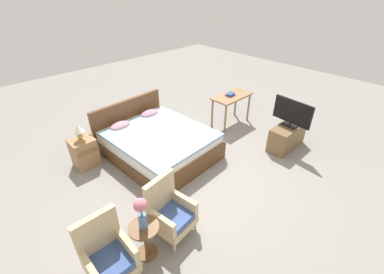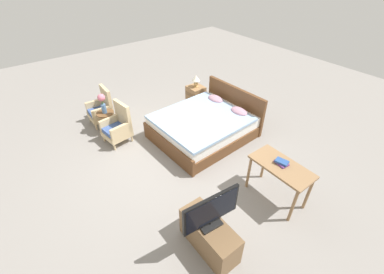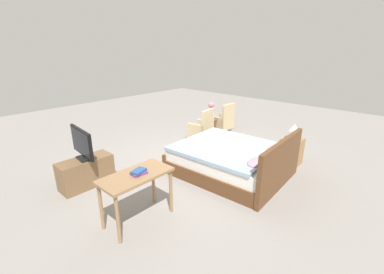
{
  "view_description": "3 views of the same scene",
  "coord_description": "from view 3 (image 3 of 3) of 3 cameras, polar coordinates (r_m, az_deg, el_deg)",
  "views": [
    {
      "loc": [
        -2.81,
        -2.72,
        3.24
      ],
      "look_at": [
        0.05,
        0.24,
        0.67
      ],
      "focal_mm": 24.0,
      "sensor_mm": 36.0,
      "label": 1
    },
    {
      "loc": [
        3.57,
        -2.21,
        3.67
      ],
      "look_at": [
        0.27,
        0.29,
        0.58
      ],
      "focal_mm": 24.0,
      "sensor_mm": 36.0,
      "label": 2
    },
    {
      "loc": [
        3.88,
        3.62,
        2.47
      ],
      "look_at": [
        -0.06,
        0.06,
        0.61
      ],
      "focal_mm": 24.0,
      "sensor_mm": 36.0,
      "label": 3
    }
  ],
  "objects": [
    {
      "name": "ground_plane",
      "position": [
        5.85,
        -0.85,
        -5.65
      ],
      "size": [
        16.0,
        16.0,
        0.0
      ],
      "primitive_type": "plane",
      "color": "gray"
    },
    {
      "name": "bed",
      "position": [
        5.3,
        8.9,
        -5.1
      ],
      "size": [
        1.88,
        2.23,
        0.96
      ],
      "color": "brown",
      "rests_on": "ground_plane"
    },
    {
      "name": "armchair_by_window_left",
      "position": [
        7.75,
        6.93,
        3.49
      ],
      "size": [
        0.55,
        0.55,
        0.92
      ],
      "color": "#CCB284",
      "rests_on": "ground_plane"
    },
    {
      "name": "armchair_by_window_right",
      "position": [
        7.01,
        2.29,
        1.91
      ],
      "size": [
        0.61,
        0.61,
        0.92
      ],
      "color": "#CCB284",
      "rests_on": "ground_plane"
    },
    {
      "name": "side_table",
      "position": [
        7.43,
        4.2,
        2.62
      ],
      "size": [
        0.4,
        0.4,
        0.55
      ],
      "color": "brown",
      "rests_on": "ground_plane"
    },
    {
      "name": "flower_vase",
      "position": [
        7.3,
        4.29,
        6.34
      ],
      "size": [
        0.17,
        0.17,
        0.48
      ],
      "color": "#4C709E",
      "rests_on": "side_table"
    },
    {
      "name": "nightstand",
      "position": [
        6.07,
        21.16,
        -3.02
      ],
      "size": [
        0.44,
        0.41,
        0.59
      ],
      "color": "#997047",
      "rests_on": "ground_plane"
    },
    {
      "name": "table_lamp",
      "position": [
        5.91,
        21.76,
        1.58
      ],
      "size": [
        0.22,
        0.22,
        0.33
      ],
      "color": "tan",
      "rests_on": "nightstand"
    },
    {
      "name": "tv_stand",
      "position": [
        5.21,
        -22.44,
        -7.25
      ],
      "size": [
        0.96,
        0.4,
        0.54
      ],
      "color": "brown",
      "rests_on": "ground_plane"
    },
    {
      "name": "tv_flatscreen",
      "position": [
        4.99,
        -23.3,
        -1.35
      ],
      "size": [
        0.23,
        0.86,
        0.58
      ],
      "color": "black",
      "rests_on": "tv_stand"
    },
    {
      "name": "vanity_desk",
      "position": [
        3.81,
        -12.26,
        -9.63
      ],
      "size": [
        1.04,
        0.52,
        0.77
      ],
      "color": "#8E6B47",
      "rests_on": "ground_plane"
    },
    {
      "name": "book_stack",
      "position": [
        3.75,
        -11.73,
        -7.61
      ],
      "size": [
        0.23,
        0.18,
        0.06
      ],
      "color": "#66387A",
      "rests_on": "vanity_desk"
    }
  ]
}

